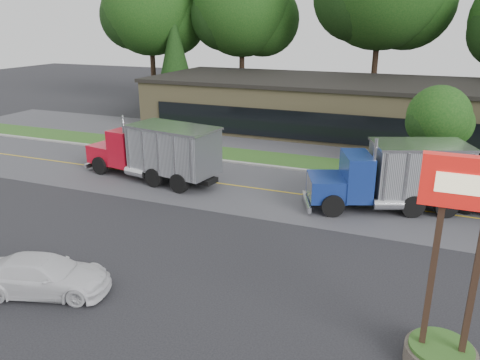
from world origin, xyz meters
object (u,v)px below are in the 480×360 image
(dump_truck_red, at_px, (158,150))
(rally_car, at_px, (44,275))
(bilo_sign, at_px, (449,301))
(dump_truck_blue, at_px, (396,174))

(dump_truck_red, xyz_separation_m, rally_car, (2.79, -12.07, -1.15))
(bilo_sign, relative_size, dump_truck_blue, 0.75)
(bilo_sign, bearing_deg, dump_truck_red, 145.10)
(bilo_sign, height_order, dump_truck_blue, bilo_sign)
(bilo_sign, distance_m, dump_truck_red, 18.92)
(dump_truck_red, height_order, rally_car, dump_truck_red)
(bilo_sign, xyz_separation_m, dump_truck_blue, (-2.20, 11.36, -0.22))
(bilo_sign, height_order, dump_truck_red, bilo_sign)
(rally_car, bearing_deg, dump_truck_red, -4.66)
(bilo_sign, distance_m, rally_car, 12.86)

